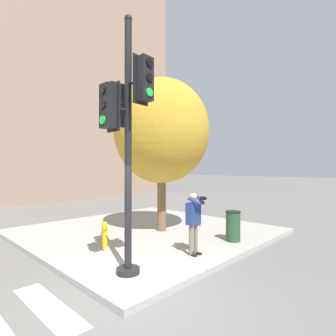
{
  "coord_description": "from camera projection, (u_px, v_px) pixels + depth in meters",
  "views": [
    {
      "loc": [
        -3.07,
        -3.95,
        2.43
      ],
      "look_at": [
        1.46,
        0.38,
        2.45
      ],
      "focal_mm": 28.0,
      "sensor_mm": 36.0,
      "label": 1
    }
  ],
  "objects": [
    {
      "name": "ground_plane",
      "position": [
        129.0,
        297.0,
        4.94
      ],
      "size": [
        160.0,
        160.0,
        0.0
      ],
      "primitive_type": "plane",
      "color": "slate"
    },
    {
      "name": "building_right",
      "position": [
        62.0,
        75.0,
        24.75
      ],
      "size": [
        17.67,
        10.59,
        22.59
      ],
      "color": "gray",
      "rests_on": "ground_plane"
    },
    {
      "name": "sidewalk_corner",
      "position": [
        146.0,
        231.0,
        9.89
      ],
      "size": [
        8.0,
        8.0,
        0.14
      ],
      "color": "#9E9B96",
      "rests_on": "ground_plane"
    },
    {
      "name": "person_photographer",
      "position": [
        194.0,
        218.0,
        6.99
      ],
      "size": [
        0.58,
        0.54,
        1.65
      ],
      "color": "black",
      "rests_on": "sidewalk_corner"
    },
    {
      "name": "traffic_signal_pole",
      "position": [
        125.0,
        126.0,
        5.67
      ],
      "size": [
        0.93,
        1.35,
        5.67
      ],
      "color": "black",
      "rests_on": "sidewalk_corner"
    },
    {
      "name": "street_tree",
      "position": [
        162.0,
        131.0,
        9.72
      ],
      "size": [
        3.52,
        3.52,
        5.63
      ],
      "color": "brown",
      "rests_on": "sidewalk_corner"
    },
    {
      "name": "trash_bin",
      "position": [
        233.0,
        226.0,
        8.28
      ],
      "size": [
        0.47,
        0.47,
        0.95
      ],
      "color": "#234728",
      "rests_on": "sidewalk_corner"
    },
    {
      "name": "fire_hydrant",
      "position": [
        105.0,
        235.0,
        7.6
      ],
      "size": [
        0.16,
        0.22,
        0.76
      ],
      "color": "yellow",
      "rests_on": "sidewalk_corner"
    }
  ]
}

